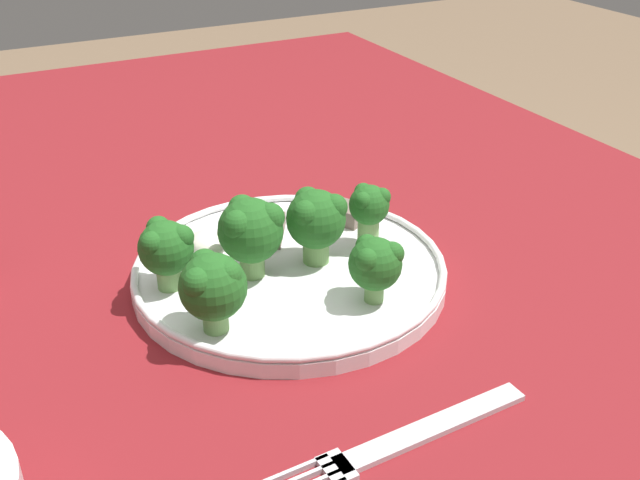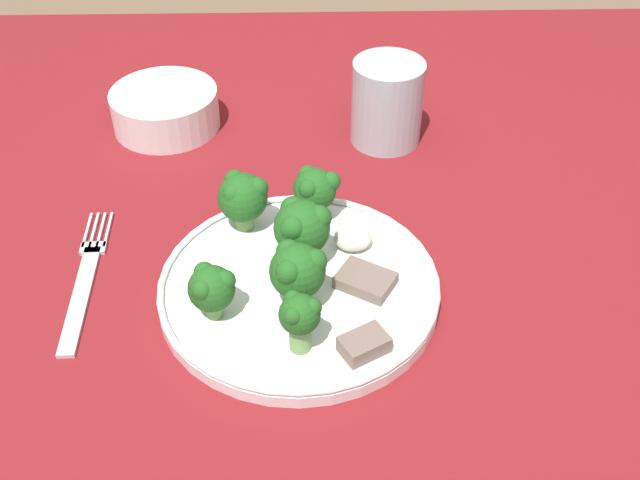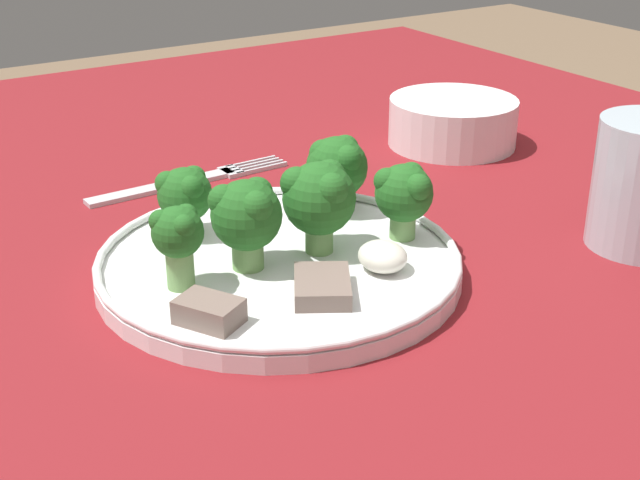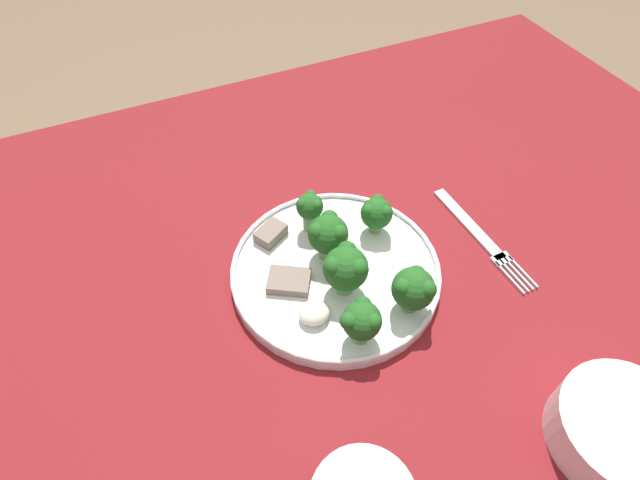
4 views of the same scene
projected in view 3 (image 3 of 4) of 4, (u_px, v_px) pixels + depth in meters
table at (388, 379)px, 0.66m from camera, size 1.34×1.04×0.77m
dinner_plate at (279, 264)px, 0.61m from camera, size 0.25×0.25×0.02m
fork at (188, 181)px, 0.77m from camera, size 0.03×0.19×0.00m
cream_bowl at (453, 123)px, 0.86m from camera, size 0.12×0.12×0.05m
broccoli_floret_near_rim_left at (246, 215)px, 0.58m from camera, size 0.05×0.05×0.06m
broccoli_floret_center_left at (337, 166)px, 0.67m from camera, size 0.05×0.05×0.06m
broccoli_floret_back_left at (404, 193)px, 0.62m from camera, size 0.04×0.04×0.05m
broccoli_floret_front_left at (319, 197)px, 0.60m from camera, size 0.05×0.05×0.06m
broccoli_floret_center_back at (178, 236)px, 0.55m from camera, size 0.03×0.03×0.05m
broccoli_floret_mid_cluster at (185, 194)px, 0.63m from camera, size 0.04×0.04×0.05m
meat_slice_front_slice at (322, 286)px, 0.56m from camera, size 0.06×0.05×0.01m
meat_slice_middle_slice at (209, 311)px, 0.52m from camera, size 0.05×0.04×0.02m
sauce_dollop at (383, 256)px, 0.59m from camera, size 0.04×0.03×0.02m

